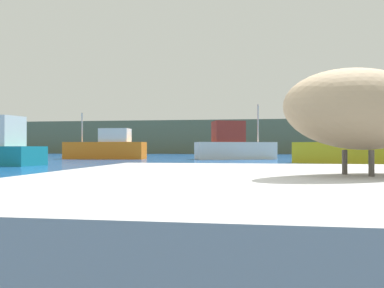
{
  "coord_description": "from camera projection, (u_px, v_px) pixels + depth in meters",
  "views": [
    {
      "loc": [
        0.46,
        -2.27,
        0.99
      ],
      "look_at": [
        -3.37,
        22.32,
        1.2
      ],
      "focal_mm": 37.39,
      "sensor_mm": 36.0,
      "label": 1
    }
  ],
  "objects": [
    {
      "name": "pelican",
      "position": [
        366.0,
        107.0,
        2.23
      ],
      "size": [
        1.3,
        1.05,
        0.91
      ],
      "rotation": [
        0.0,
        0.0,
        0.63
      ],
      "color": "#988164",
      "rests_on": "pier_dock"
    },
    {
      "name": "hillside_backdrop",
      "position": [
        251.0,
        138.0,
        67.49
      ],
      "size": [
        140.0,
        13.22,
        5.31
      ],
      "primitive_type": "cube",
      "color": "#5B664C",
      "rests_on": "ground"
    },
    {
      "name": "pier_dock",
      "position": [
        365.0,
        250.0,
        2.22
      ],
      "size": [
        3.75,
        3.07,
        0.84
      ],
      "primitive_type": "cube",
      "color": "#989898",
      "rests_on": "ground"
    },
    {
      "name": "fishing_boat_white",
      "position": [
        233.0,
        145.0,
        33.46
      ],
      "size": [
        6.94,
        4.15,
        4.64
      ],
      "rotation": [
        0.0,
        0.0,
        0.35
      ],
      "color": "white",
      "rests_on": "ground"
    },
    {
      "name": "fishing_boat_yellow",
      "position": [
        363.0,
        148.0,
        24.26
      ],
      "size": [
        7.97,
        5.75,
        4.26
      ],
      "rotation": [
        0.0,
        0.0,
        -0.5
      ],
      "color": "yellow",
      "rests_on": "ground"
    },
    {
      "name": "fishing_boat_orange",
      "position": [
        107.0,
        148.0,
        34.27
      ],
      "size": [
        6.94,
        2.09,
        4.0
      ],
      "rotation": [
        0.0,
        0.0,
        3.17
      ],
      "color": "orange",
      "rests_on": "ground"
    }
  ]
}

